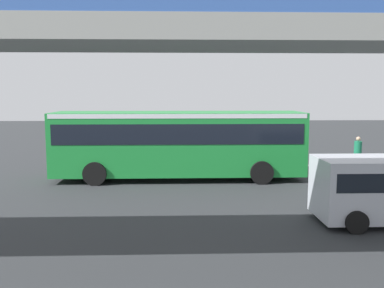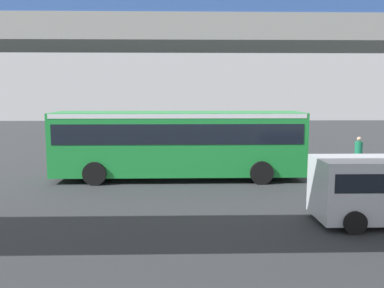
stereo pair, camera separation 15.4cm
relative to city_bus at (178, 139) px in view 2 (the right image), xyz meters
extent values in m
plane|color=#2D3033|center=(-0.85, -0.55, -1.88)|extent=(80.00, 80.00, 0.00)
cube|color=#1E8C38|center=(-0.01, 0.00, -0.17)|extent=(11.50, 2.55, 2.86)
cube|color=black|center=(-0.01, 0.00, 0.35)|extent=(11.04, 2.59, 0.90)
cube|color=white|center=(-0.01, 0.00, 1.15)|extent=(11.27, 2.58, 0.20)
cube|color=black|center=(5.76, 0.00, 0.18)|extent=(0.04, 2.24, 1.20)
cylinder|color=black|center=(3.67, 1.27, -1.36)|extent=(1.04, 0.30, 1.04)
cylinder|color=black|center=(3.67, -1.27, -1.36)|extent=(1.04, 0.30, 1.04)
cylinder|color=black|center=(-3.69, 1.27, -1.36)|extent=(1.04, 0.30, 1.04)
cylinder|color=black|center=(-3.69, -1.27, -1.36)|extent=(1.04, 0.30, 1.04)
cylinder|color=black|center=(-5.11, 7.87, -1.54)|extent=(0.68, 0.22, 0.68)
cylinder|color=black|center=(-5.11, 5.92, -1.54)|extent=(0.68, 0.22, 0.68)
cylinder|color=#2D2D38|center=(-9.27, -1.66, -1.46)|extent=(0.32, 0.32, 0.85)
cylinder|color=#19724C|center=(-9.27, -1.66, -0.68)|extent=(0.38, 0.38, 0.70)
sphere|color=tan|center=(-9.27, -1.66, -0.20)|extent=(0.22, 0.22, 0.22)
cylinder|color=slate|center=(4.54, -3.88, -0.48)|extent=(0.08, 0.08, 2.80)
cube|color=red|center=(4.54, -3.88, 0.62)|extent=(0.04, 0.60, 0.60)
cube|color=silver|center=(-6.85, -3.39, -1.88)|extent=(2.00, 0.20, 0.01)
cube|color=silver|center=(-2.85, -3.39, -1.88)|extent=(2.00, 0.20, 0.01)
cube|color=silver|center=(1.15, -3.39, -1.88)|extent=(2.00, 0.20, 0.01)
cube|color=silver|center=(5.15, -3.39, -1.88)|extent=(2.00, 0.20, 0.01)
cube|color=gray|center=(-0.85, 10.21, 3.39)|extent=(30.78, 2.60, 0.50)
cube|color=#3359A5|center=(-0.85, 8.96, 4.19)|extent=(30.78, 0.08, 1.10)
camera|label=1|loc=(0.03, 19.31, 2.18)|focal=38.92mm
camera|label=2|loc=(-0.13, 19.32, 2.18)|focal=38.92mm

